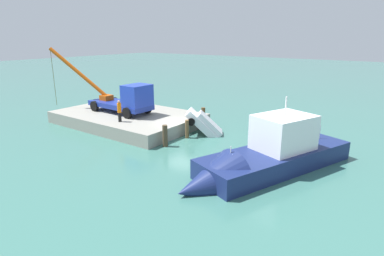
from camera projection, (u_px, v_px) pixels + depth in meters
The scene contains 9 objects.
ground at pixel (182, 136), 27.37m from camera, with size 200.00×200.00×0.00m, color #386B60.
dock at pixel (128, 118), 30.90m from camera, with size 13.42×8.55×1.11m, color gray.
crane_truck at pixel (125, 99), 29.99m from camera, with size 10.55×4.04×6.04m.
dock_worker at pixel (119, 111), 27.25m from camera, with size 0.34×0.34×1.87m.
salvaged_car at pixel (208, 128), 27.56m from camera, with size 4.12×3.56×3.59m.
moored_yacht at pixel (257, 165), 19.65m from camera, with size 7.72×13.18×6.08m.
piling_near at pixel (165, 136), 24.48m from camera, with size 0.40×0.40×1.70m, color #4C3C2A.
piling_mid at pixel (187, 129), 26.55m from camera, with size 0.31×0.31×1.54m, color brown.
piling_far at pixel (203, 119), 28.83m from camera, with size 0.37×0.37×2.04m, color #4D3B21.
Camera 1 is at (16.02, -20.63, 8.24)m, focal length 29.92 mm.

